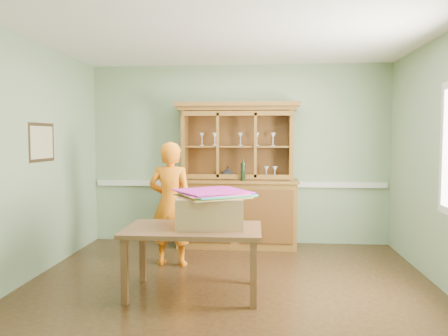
# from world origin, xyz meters

# --- Properties ---
(floor) EXTENTS (4.50, 4.50, 0.00)m
(floor) POSITION_xyz_m (0.00, 0.00, 0.00)
(floor) COLOR #452E16
(floor) RESTS_ON ground
(ceiling) EXTENTS (4.50, 4.50, 0.00)m
(ceiling) POSITION_xyz_m (0.00, 0.00, 2.70)
(ceiling) COLOR white
(ceiling) RESTS_ON wall_back
(wall_back) EXTENTS (4.50, 0.00, 4.50)m
(wall_back) POSITION_xyz_m (0.00, 2.00, 1.35)
(wall_back) COLOR gray
(wall_back) RESTS_ON floor
(wall_left) EXTENTS (0.00, 4.00, 4.00)m
(wall_left) POSITION_xyz_m (-2.25, 0.00, 1.35)
(wall_left) COLOR gray
(wall_left) RESTS_ON floor
(wall_right) EXTENTS (0.00, 4.00, 4.00)m
(wall_right) POSITION_xyz_m (2.25, 0.00, 1.35)
(wall_right) COLOR gray
(wall_right) RESTS_ON floor
(wall_front) EXTENTS (4.50, 0.00, 4.50)m
(wall_front) POSITION_xyz_m (0.00, -2.00, 1.35)
(wall_front) COLOR gray
(wall_front) RESTS_ON floor
(chair_rail) EXTENTS (4.41, 0.05, 0.08)m
(chair_rail) POSITION_xyz_m (0.00, 1.98, 0.90)
(chair_rail) COLOR silver
(chair_rail) RESTS_ON wall_back
(framed_map) EXTENTS (0.03, 0.60, 0.46)m
(framed_map) POSITION_xyz_m (-2.23, 0.30, 1.55)
(framed_map) COLOR #302213
(framed_map) RESTS_ON wall_left
(china_hutch) EXTENTS (1.80, 0.59, 2.12)m
(china_hutch) POSITION_xyz_m (-0.01, 1.76, 0.74)
(china_hutch) COLOR brown
(china_hutch) RESTS_ON floor
(dining_table) EXTENTS (1.39, 0.85, 0.69)m
(dining_table) POSITION_xyz_m (-0.35, -0.28, 0.61)
(dining_table) COLOR brown
(dining_table) RESTS_ON floor
(cardboard_box) EXTENTS (0.71, 0.58, 0.31)m
(cardboard_box) POSITION_xyz_m (-0.18, -0.22, 0.85)
(cardboard_box) COLOR #A57F55
(cardboard_box) RESTS_ON dining_table
(kite_stack) EXTENTS (0.86, 0.86, 0.06)m
(kite_stack) POSITION_xyz_m (-0.14, -0.19, 1.03)
(kite_stack) COLOR #EEA770
(kite_stack) RESTS_ON cardboard_box
(person) EXTENTS (0.60, 0.42, 1.56)m
(person) POSITION_xyz_m (-0.79, 0.72, 0.78)
(person) COLOR orange
(person) RESTS_ON floor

